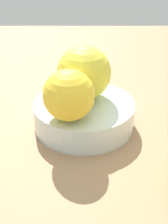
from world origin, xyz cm
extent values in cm
cube|color=#997551|center=(0.00, 0.00, -1.00)|extent=(110.00, 110.00, 2.00)
cylinder|color=silver|center=(0.00, 0.00, 0.37)|extent=(9.70, 9.70, 0.73)
cylinder|color=silver|center=(0.00, 0.00, 2.03)|extent=(15.65, 15.65, 4.07)
sphere|color=yellow|center=(0.25, 1.95, 8.22)|extent=(8.32, 8.32, 8.32)
sphere|color=yellow|center=(-2.08, -4.26, 7.69)|extent=(7.24, 7.24, 7.24)
camera|label=1|loc=(-0.16, -43.41, 28.60)|focal=52.16mm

